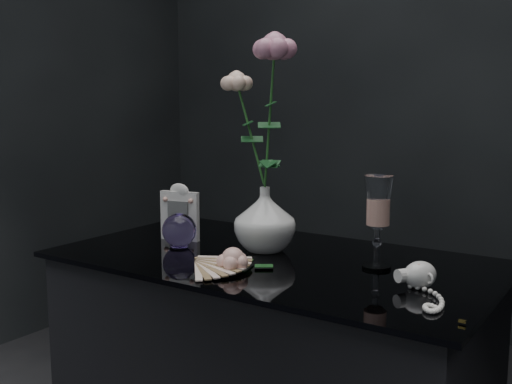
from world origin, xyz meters
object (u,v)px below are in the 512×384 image
Objects in this scene: picture_frame at (180,212)px; vase at (265,219)px; wine_glass at (378,223)px; pearl_jar at (420,274)px; paperweight at (179,230)px; loose_rose at (233,259)px.

vase is at bearing -5.51° from picture_frame.
pearl_jar is at bearing -34.08° from wine_glass.
pearl_jar is (0.68, -0.06, -0.05)m from picture_frame.
vase is at bearing 22.78° from paperweight.
pearl_jar is (0.39, 0.11, 0.00)m from loose_rose.
picture_frame reaches higher than paperweight.
loose_rose is at bearing -142.65° from wine_glass.
loose_rose is (-0.26, -0.20, -0.08)m from wine_glass.
wine_glass is 0.56m from picture_frame.
vase is 0.21m from loose_rose.
paperweight is at bearing 152.88° from loose_rose.
wine_glass is at bearing 33.75° from loose_rose.
loose_rose is 0.40m from pearl_jar.
wine_glass is 1.34× the size of loose_rose.
wine_glass is 0.52m from paperweight.
pearl_jar is at bearing -11.25° from vase.
pearl_jar is (0.63, 0.00, -0.02)m from paperweight.
wine_glass reaches higher than loose_rose.
wine_glass reaches higher than paperweight.
paperweight is (0.05, -0.06, -0.03)m from picture_frame.
vase is 0.26m from picture_frame.
paperweight is (-0.51, -0.09, -0.06)m from wine_glass.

